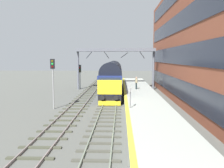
# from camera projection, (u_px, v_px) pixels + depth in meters

# --- Properties ---
(ground_plane) EXTENTS (140.00, 140.00, 0.00)m
(ground_plane) POSITION_uv_depth(u_px,v_px,m) (110.00, 103.00, 27.80)
(ground_plane) COLOR #585A54
(ground_plane) RESTS_ON ground
(track_main) EXTENTS (2.50, 60.00, 0.15)m
(track_main) POSITION_uv_depth(u_px,v_px,m) (110.00, 102.00, 27.80)
(track_main) COLOR gray
(track_main) RESTS_ON ground
(track_adjacent_west) EXTENTS (2.50, 60.00, 0.15)m
(track_adjacent_west) POSITION_uv_depth(u_px,v_px,m) (81.00, 102.00, 27.92)
(track_adjacent_west) COLOR slate
(track_adjacent_west) RESTS_ON ground
(station_platform) EXTENTS (4.00, 44.00, 1.01)m
(station_platform) POSITION_uv_depth(u_px,v_px,m) (141.00, 99.00, 27.61)
(station_platform) COLOR #A8AFA5
(station_platform) RESTS_ON ground
(station_building) EXTENTS (5.20, 39.59, 14.14)m
(station_building) POSITION_uv_depth(u_px,v_px,m) (200.00, 41.00, 26.57)
(station_building) COLOR brown
(station_building) RESTS_ON ground
(diesel_locomotive) EXTENTS (2.74, 18.90, 4.68)m
(diesel_locomotive) POSITION_uv_depth(u_px,v_px,m) (113.00, 76.00, 35.04)
(diesel_locomotive) COLOR black
(diesel_locomotive) RESTS_ON ground
(signal_post_near) EXTENTS (0.44, 0.22, 5.09)m
(signal_post_near) POSITION_uv_depth(u_px,v_px,m) (53.00, 77.00, 24.00)
(signal_post_near) COLOR gray
(signal_post_near) RESTS_ON ground
(signal_post_mid) EXTENTS (0.44, 0.22, 4.05)m
(signal_post_mid) POSITION_uv_depth(u_px,v_px,m) (80.00, 73.00, 39.80)
(signal_post_mid) COLOR gray
(signal_post_mid) RESTS_ON ground
(platform_number_sign) EXTENTS (0.10, 0.44, 1.72)m
(platform_number_sign) POSITION_uv_depth(u_px,v_px,m) (130.00, 94.00, 19.94)
(platform_number_sign) COLOR slate
(platform_number_sign) RESTS_ON station_platform
(waiting_passenger) EXTENTS (0.45, 0.47, 1.64)m
(waiting_passenger) POSITION_uv_depth(u_px,v_px,m) (136.00, 82.00, 32.13)
(waiting_passenger) COLOR #253336
(waiting_passenger) RESTS_ON station_platform
(overhead_footbridge) EXTENTS (12.72, 2.00, 6.72)m
(overhead_footbridge) POSITION_uv_depth(u_px,v_px,m) (116.00, 52.00, 38.71)
(overhead_footbridge) COLOR slate
(overhead_footbridge) RESTS_ON ground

